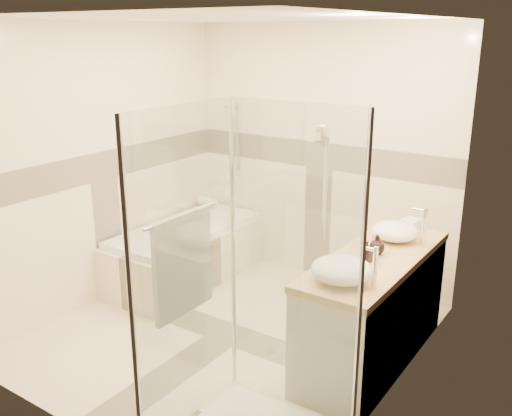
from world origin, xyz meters
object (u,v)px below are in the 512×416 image
Objects in this scene: vanity at (373,309)px; amenity_bottle_a at (367,252)px; vessel_sink_near at (395,231)px; vessel_sink_far at (342,270)px; shower_enclosure at (242,366)px; amenity_bottle_b at (377,244)px; bathtub at (186,250)px.

vanity is 10.79× the size of amenity_bottle_a.
vessel_sink_far is (0.00, -0.94, 0.01)m from vessel_sink_near.
shower_enclosure is 1.41m from amenity_bottle_b.
vanity is 0.79× the size of shower_enclosure.
shower_enclosure reaches higher than vessel_sink_far.
vessel_sink_far is 0.40m from amenity_bottle_a.
bathtub is at bearing -178.61° from vessel_sink_near.
amenity_bottle_a reaches higher than vessel_sink_near.
amenity_bottle_b is at bearing 90.00° from amenity_bottle_a.
vessel_sink_far is at bearing -90.00° from amenity_bottle_a.
shower_enclosure reaches higher than vessel_sink_near.
vessel_sink_near is (0.27, 1.67, 0.42)m from shower_enclosure.
shower_enclosure is 0.89m from vessel_sink_far.
amenity_bottle_a reaches higher than amenity_bottle_b.
vessel_sink_far is at bearing -90.00° from amenity_bottle_b.
bathtub is 4.19× the size of vessel_sink_far.
vanity is 1.31m from shower_enclosure.
amenity_bottle_a is 1.02× the size of amenity_bottle_b.
vessel_sink_near reaches higher than vanity.
amenity_bottle_b is (0.00, 0.18, -0.00)m from amenity_bottle_a.
bathtub is 11.32× the size of amenity_bottle_a.
shower_enclosure is 13.59× the size of amenity_bottle_a.
shower_enclosure is 5.58× the size of vessel_sink_near.
vessel_sink_far reaches higher than vanity.
bathtub is 2.24m from amenity_bottle_b.
vessel_sink_far is 2.77× the size of amenity_bottle_b.
vessel_sink_near is 0.90× the size of vessel_sink_far.
bathtub is 1.05× the size of vanity.
bathtub is 0.83× the size of shower_enclosure.
shower_enclosure reaches higher than bathtub.
vanity is (2.15, -0.35, 0.12)m from bathtub.
vanity is 0.64m from vessel_sink_near.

